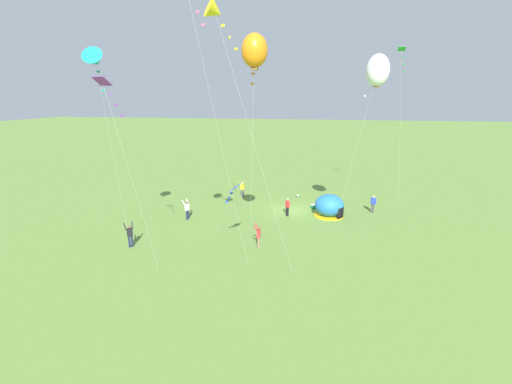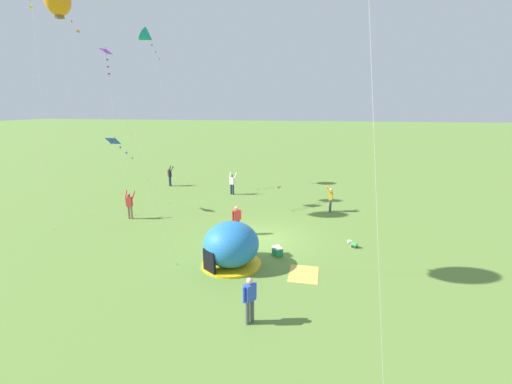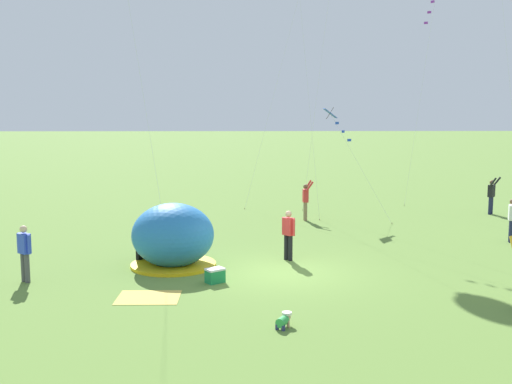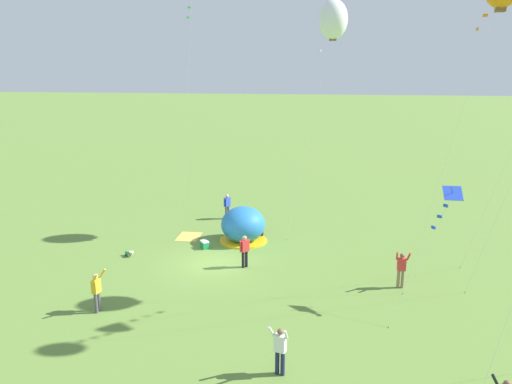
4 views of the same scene
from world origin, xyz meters
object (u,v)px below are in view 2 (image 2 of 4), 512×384
at_px(person_arms_raised, 232,183).
at_px(kite_teal, 147,37).
at_px(popup_tent, 231,245).
at_px(person_watching_sky, 250,298).
at_px(kite_blue, 117,144).
at_px(cooler_box, 277,251).
at_px(person_center_field, 130,204).
at_px(kite_purple, 107,57).
at_px(person_strolling, 237,219).
at_px(person_near_tent, 330,198).
at_px(person_with_toddler, 170,175).
at_px(toddler_crawling, 352,244).

bearing_deg(person_arms_raised, kite_teal, 74.66).
distance_m(popup_tent, kite_teal, 22.27).
height_order(person_watching_sky, kite_blue, kite_blue).
bearing_deg(cooler_box, person_arms_raised, 25.32).
distance_m(popup_tent, person_center_field, 9.89).
distance_m(cooler_box, kite_purple, 22.31).
bearing_deg(kite_blue, person_strolling, -107.57).
bearing_deg(person_near_tent, cooler_box, 161.30).
bearing_deg(person_near_tent, kite_purple, 80.05).
distance_m(person_center_field, kite_teal, 15.74).
xyz_separation_m(person_with_toddler, kite_purple, (-2.00, 3.97, 10.17)).
distance_m(cooler_box, toddler_crawling, 4.20).
relative_size(person_center_field, kite_purple, 0.16).
height_order(person_near_tent, kite_teal, kite_teal).
bearing_deg(person_watching_sky, kite_teal, 34.22).
bearing_deg(toddler_crawling, kite_purple, 64.29).
height_order(cooler_box, person_watching_sky, person_watching_sky).
height_order(person_strolling, kite_blue, kite_blue).
distance_m(person_with_toddler, person_center_field, 9.57).
xyz_separation_m(person_arms_raised, kite_teal, (2.16, 7.89, 12.05)).
bearing_deg(person_with_toddler, popup_tent, -146.14).
xyz_separation_m(kite_teal, kite_blue, (-8.22, -1.43, -8.29)).
height_order(toddler_crawling, person_center_field, person_center_field).
xyz_separation_m(popup_tent, toddler_crawling, (3.27, -5.79, -0.82)).
bearing_deg(kite_blue, person_with_toddler, 0.42).
relative_size(person_near_tent, kite_blue, 0.35).
height_order(cooler_box, kite_teal, kite_teal).
relative_size(cooler_box, toddler_crawling, 1.19).
bearing_deg(person_center_field, person_near_tent, -72.19).
height_order(person_center_field, kite_blue, kite_blue).
height_order(cooler_box, person_with_toddler, person_with_toddler).
relative_size(popup_tent, person_watching_sky, 1.63).
bearing_deg(toddler_crawling, person_strolling, 84.71).
height_order(popup_tent, cooler_box, popup_tent).
distance_m(person_strolling, kite_teal, 19.50).
distance_m(kite_teal, kite_purple, 3.91).
relative_size(person_watching_sky, kite_teal, 0.12).
relative_size(person_strolling, person_center_field, 0.91).
relative_size(person_with_toddler, person_near_tent, 1.00).
bearing_deg(person_center_field, kite_teal, 16.58).
bearing_deg(person_strolling, kite_teal, 43.50).
height_order(toddler_crawling, kite_purple, kite_purple).
distance_m(person_center_field, kite_blue, 4.29).
bearing_deg(person_near_tent, person_center_field, 107.81).
distance_m(cooler_box, person_strolling, 3.69).
height_order(popup_tent, kite_purple, kite_purple).
height_order(person_center_field, kite_teal, kite_teal).
xyz_separation_m(popup_tent, person_near_tent, (9.47, -4.71, 0.00)).
height_order(toddler_crawling, person_near_tent, person_near_tent).
relative_size(toddler_crawling, person_near_tent, 0.29).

